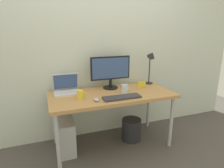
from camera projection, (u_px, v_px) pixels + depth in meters
The scene contains 13 objects.
ground_plane at pixel (112, 144), 2.57m from camera, with size 6.00×6.00×0.00m, color #4C4742.
back_wall at pixel (102, 43), 2.59m from camera, with size 4.40×0.04×2.60m, color silver.
desk at pixel (112, 98), 2.40m from camera, with size 1.52×0.69×0.71m.
monitor at pixel (110, 70), 2.52m from camera, with size 0.53×0.20×0.43m.
laptop at pixel (67, 88), 2.40m from camera, with size 0.32×0.26×0.23m.
desk_lamp at pixel (151, 60), 2.69m from camera, with size 0.11×0.16×0.49m.
keyboard at pixel (122, 97), 2.21m from camera, with size 0.44×0.14×0.02m, color #333338.
mouse at pixel (96, 100), 2.12m from camera, with size 0.06×0.09×0.03m, color #B2B2B7.
coffee_mug at pixel (80, 95), 2.18m from camera, with size 0.11×0.07×0.10m.
glass_cup at pixel (125, 88), 2.41m from camera, with size 0.12×0.08×0.10m.
photo_frame at pixel (142, 85), 2.58m from camera, with size 0.11×0.02×0.09m, color yellow.
computer_tower at pixel (67, 136), 2.36m from camera, with size 0.18×0.36×0.42m, color #B2B2B7.
wastebasket at pixel (131, 129), 2.65m from camera, with size 0.26×0.26×0.30m, color #232328.
Camera 1 is at (-0.77, -2.12, 1.47)m, focal length 30.89 mm.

